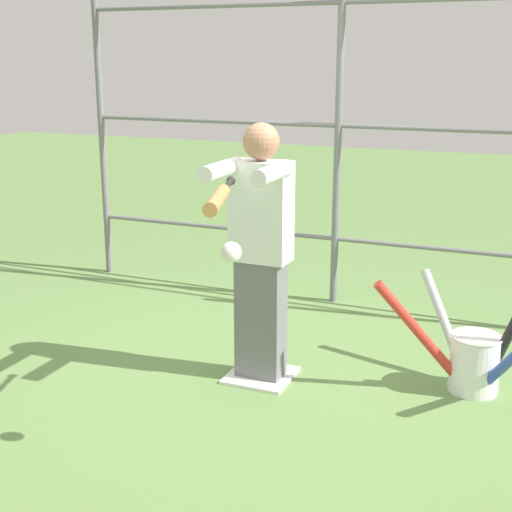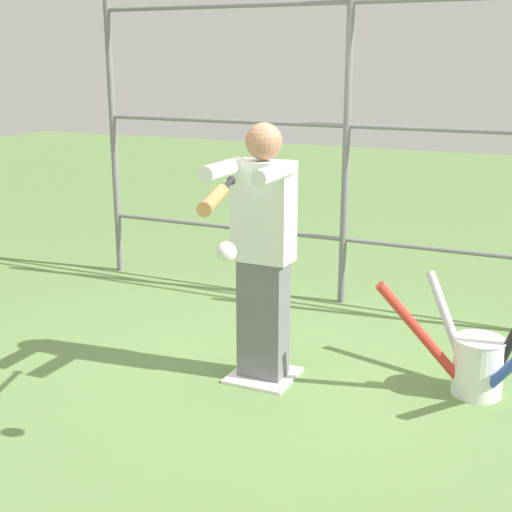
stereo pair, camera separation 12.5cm
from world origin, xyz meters
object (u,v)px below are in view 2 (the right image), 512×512
at_px(softball_in_flight, 226,252).
at_px(bat_bucket, 478,358).
at_px(batter, 262,246).
at_px(baseball_bat_swinging, 216,197).

height_order(softball_in_flight, bat_bucket, softball_in_flight).
bearing_deg(batter, baseball_bat_swinging, 100.08).
bearing_deg(batter, bat_bucket, -165.59).
distance_m(baseball_bat_swinging, bat_bucket, 1.98).
xyz_separation_m(baseball_bat_swinging, bat_bucket, (-1.11, -1.21, -1.10)).
distance_m(batter, bat_bucket, 1.45).
relative_size(softball_in_flight, bat_bucket, 0.09).
relative_size(batter, baseball_bat_swinging, 1.97).
relative_size(baseball_bat_swinging, bat_bucket, 0.77).
xyz_separation_m(baseball_bat_swinging, softball_in_flight, (-0.13, 0.16, -0.21)).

